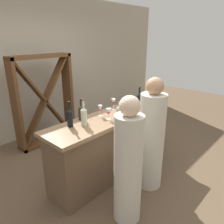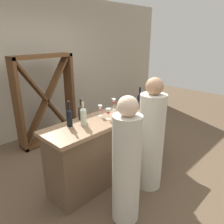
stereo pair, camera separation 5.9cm
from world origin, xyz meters
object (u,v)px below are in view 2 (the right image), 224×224
(wine_rack, at_px, (46,100))
(wine_glass_near_center, at_px, (108,112))
(wine_glass_far_left, at_px, (125,101))
(wine_glass_near_left, at_px, (122,108))
(wine_glass_near_right, at_px, (100,109))
(wine_glass_far_center, at_px, (114,102))
(wine_bottle_leftmost_near_black, at_px, (69,117))
(wine_bottle_rightmost_near_black, at_px, (140,100))
(person_left_guest, at_px, (151,139))
(wine_bottle_center_amber_brown, at_px, (81,112))
(person_center_guest, at_px, (126,166))
(wine_bottle_second_left_clear_pale, at_px, (83,116))
(wine_bottle_second_right_clear_pale, at_px, (119,112))

(wine_rack, relative_size, wine_glass_near_center, 11.06)
(wine_glass_far_left, bearing_deg, wine_glass_near_left, -147.05)
(wine_glass_near_right, bearing_deg, wine_glass_far_center, 9.49)
(wine_bottle_leftmost_near_black, height_order, wine_bottle_rightmost_near_black, wine_bottle_rightmost_near_black)
(wine_glass_near_left, distance_m, wine_glass_far_center, 0.25)
(wine_glass_near_center, xyz_separation_m, wine_glass_far_left, (0.56, 0.18, -0.00))
(wine_glass_far_center, relative_size, person_left_guest, 0.11)
(wine_bottle_center_amber_brown, bearing_deg, person_left_guest, -55.19)
(wine_glass_near_center, bearing_deg, person_center_guest, -120.71)
(wine_bottle_second_left_clear_pale, bearing_deg, wine_rack, 76.18)
(wine_bottle_second_left_clear_pale, distance_m, wine_glass_near_right, 0.38)
(wine_glass_near_left, bearing_deg, wine_rack, 97.65)
(wine_glass_near_center, height_order, wine_glass_far_center, wine_glass_far_center)
(wine_bottle_second_right_clear_pale, relative_size, wine_glass_near_right, 1.80)
(wine_bottle_leftmost_near_black, xyz_separation_m, wine_glass_near_right, (0.51, -0.01, -0.02))
(wine_glass_far_left, bearing_deg, wine_glass_near_right, -179.28)
(wine_glass_near_left, bearing_deg, person_center_guest, -135.66)
(wine_glass_near_left, xyz_separation_m, wine_glass_far_left, (0.29, 0.19, -0.00))
(wine_bottle_rightmost_near_black, xyz_separation_m, person_left_guest, (-0.38, -0.49, -0.35))
(wine_bottle_leftmost_near_black, relative_size, wine_bottle_second_right_clear_pale, 1.14)
(wine_bottle_second_left_clear_pale, xyz_separation_m, wine_bottle_rightmost_near_black, (1.02, -0.10, -0.00))
(wine_glass_far_left, bearing_deg, wine_glass_near_center, -162.61)
(wine_rack, relative_size, person_left_guest, 1.10)
(wine_bottle_second_left_clear_pale, relative_size, wine_bottle_second_right_clear_pale, 1.18)
(wine_glass_far_center, bearing_deg, person_center_guest, -129.69)
(wine_glass_near_left, relative_size, wine_glass_near_right, 0.93)
(wine_bottle_second_left_clear_pale, xyz_separation_m, wine_glass_near_right, (0.37, 0.09, -0.02))
(person_left_guest, bearing_deg, wine_bottle_rightmost_near_black, -52.15)
(wine_glass_far_center, bearing_deg, wine_glass_near_left, -106.44)
(wine_bottle_leftmost_near_black, relative_size, wine_glass_near_left, 2.22)
(wine_glass_near_center, bearing_deg, wine_glass_far_left, 17.39)
(wine_glass_near_left, bearing_deg, wine_bottle_second_right_clear_pale, -150.99)
(wine_rack, bearing_deg, person_center_guest, -100.34)
(wine_bottle_second_left_clear_pale, bearing_deg, person_left_guest, -42.93)
(wine_bottle_second_left_clear_pale, xyz_separation_m, person_center_guest, (-0.03, -0.74, -0.38))
(wine_bottle_second_right_clear_pale, bearing_deg, person_left_guest, -63.13)
(wine_rack, height_order, wine_glass_near_left, wine_rack)
(wine_glass_far_left, bearing_deg, wine_bottle_leftmost_near_black, 179.78)
(wine_rack, distance_m, person_left_guest, 2.25)
(wine_glass_near_right, bearing_deg, wine_bottle_rightmost_near_black, -16.70)
(wine_glass_far_center, bearing_deg, wine_bottle_leftmost_near_black, -176.96)
(wine_bottle_second_left_clear_pale, bearing_deg, wine_bottle_rightmost_near_black, -5.85)
(wine_bottle_second_right_clear_pale, bearing_deg, wine_glass_far_center, 52.38)
(wine_bottle_second_right_clear_pale, distance_m, wine_glass_far_center, 0.43)
(wine_bottle_rightmost_near_black, xyz_separation_m, person_center_guest, (-1.05, -0.64, -0.38))
(wine_bottle_center_amber_brown, bearing_deg, wine_glass_near_center, -44.64)
(wine_glass_near_left, distance_m, wine_glass_near_center, 0.27)
(wine_bottle_rightmost_near_black, relative_size, wine_glass_near_left, 2.29)
(wine_rack, height_order, wine_bottle_second_left_clear_pale, wine_rack)
(wine_bottle_leftmost_near_black, relative_size, wine_bottle_second_left_clear_pale, 0.96)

